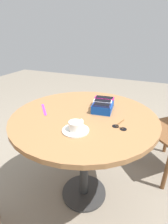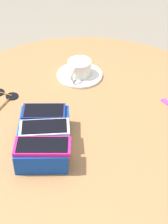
# 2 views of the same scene
# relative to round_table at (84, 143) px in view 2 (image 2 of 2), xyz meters

# --- Properties ---
(round_table) EXTENTS (0.99, 0.99, 0.76)m
(round_table) POSITION_rel_round_table_xyz_m (0.00, 0.00, 0.00)
(round_table) COLOR #2D2D2D
(round_table) RESTS_ON ground_plane
(phone_box) EXTENTS (0.22, 0.16, 0.06)m
(phone_box) POSITION_rel_round_table_xyz_m (-0.13, 0.09, 0.14)
(phone_box) COLOR #0F42AD
(phone_box) RESTS_ON round_table
(phone_magenta) EXTENTS (0.08, 0.15, 0.01)m
(phone_magenta) POSITION_rel_round_table_xyz_m (-0.20, 0.08, 0.17)
(phone_magenta) COLOR #D11975
(phone_magenta) RESTS_ON phone_box
(phone_white) EXTENTS (0.08, 0.14, 0.01)m
(phone_white) POSITION_rel_round_table_xyz_m (-0.13, 0.09, 0.17)
(phone_white) COLOR silver
(phone_white) RESTS_ON phone_box
(phone_navy) EXTENTS (0.08, 0.12, 0.01)m
(phone_navy) POSITION_rel_round_table_xyz_m (-0.06, 0.10, 0.17)
(phone_navy) COLOR navy
(phone_navy) RESTS_ON phone_box
(saucer) EXTENTS (0.16, 0.16, 0.01)m
(saucer) POSITION_rel_round_table_xyz_m (0.21, 0.04, 0.11)
(saucer) COLOR silver
(saucer) RESTS_ON round_table
(coffee_cup) EXTENTS (0.11, 0.08, 0.05)m
(coffee_cup) POSITION_rel_round_table_xyz_m (0.21, 0.04, 0.14)
(coffee_cup) COLOR silver
(coffee_cup) RESTS_ON saucer
(sunglasses) EXTENTS (0.14, 0.09, 0.01)m
(sunglasses) POSITION_rel_round_table_xyz_m (0.08, 0.26, 0.11)
(sunglasses) COLOR black
(sunglasses) RESTS_ON round_table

